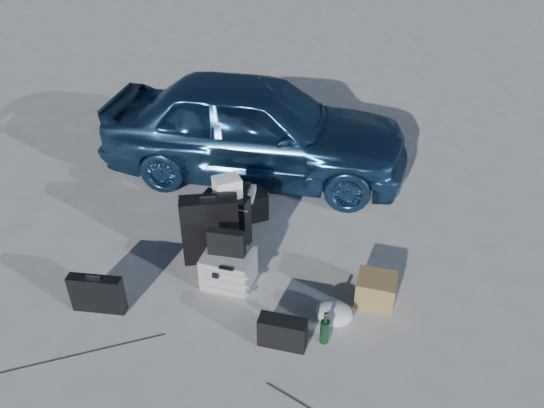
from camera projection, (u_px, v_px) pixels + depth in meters
The scene contains 15 objects.
ground at pixel (241, 315), 4.86m from camera, with size 60.00×60.00×0.00m, color beige.
car at pixel (256, 127), 6.64m from camera, with size 1.53×3.80×1.29m, color #2B5888.
pelican_case at pixel (229, 268), 5.14m from camera, with size 0.47×0.39×0.34m, color #AEB0B3.
laptop_bag at pixel (226, 243), 4.98m from camera, with size 0.36×0.09×0.27m, color black.
briefcase at pixel (97, 294), 4.82m from camera, with size 0.49×0.11×0.38m, color black.
suitcase_left at pixel (210, 229), 5.33m from camera, with size 0.57×0.20×0.74m, color black.
suitcase_right at pixel (227, 219), 5.61m from camera, with size 0.49×0.18×0.59m, color black.
white_carton at pixel (227, 187), 5.39m from camera, with size 0.26×0.21×0.21m, color white.
duffel_bag at pixel (237, 208), 6.01m from camera, with size 0.66×0.28×0.33m, color black.
flat_box_white at pixel (237, 193), 5.90m from camera, with size 0.40×0.30×0.07m, color white.
flat_box_black at pixel (238, 187), 5.88m from camera, with size 0.27×0.19×0.06m, color black.
cardboard_box at pixel (376, 289), 4.95m from camera, with size 0.36×0.31×0.27m, color brown.
plastic_bag at pixel (334, 313), 4.75m from camera, with size 0.34×0.29×0.19m, color silver.
messenger_bag at pixel (282, 332), 4.50m from camera, with size 0.41×0.15×0.29m, color black.
green_bottle at pixel (325, 328), 4.52m from camera, with size 0.08×0.08×0.32m, color black.
Camera 1 is at (0.29, -3.45, 3.57)m, focal length 35.00 mm.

